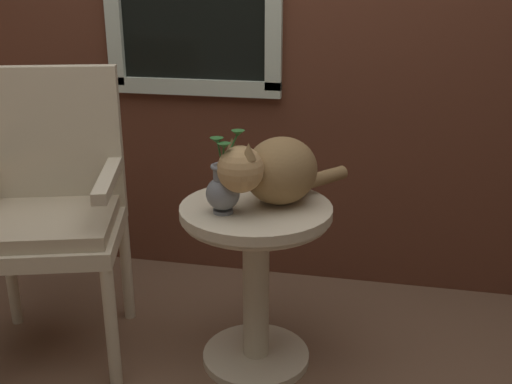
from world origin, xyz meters
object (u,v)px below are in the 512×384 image
at_px(wicker_chair, 50,200).
at_px(cat, 274,170).
at_px(pewter_vase_with_ivy, 223,188).
at_px(wicker_side_table, 256,256).

xyz_separation_m(wicker_chair, cat, (0.82, 0.05, 0.15)).
bearing_deg(wicker_chair, pewter_vase_with_ivy, -5.27).
bearing_deg(wicker_chair, wicker_side_table, 1.73).
xyz_separation_m(wicker_side_table, cat, (0.06, 0.03, 0.31)).
relative_size(wicker_chair, pewter_vase_with_ivy, 3.77).
distance_m(wicker_side_table, wicker_chair, 0.78).
xyz_separation_m(wicker_chair, pewter_vase_with_ivy, (0.67, -0.06, 0.12)).
bearing_deg(pewter_vase_with_ivy, wicker_side_table, 42.48).
bearing_deg(cat, pewter_vase_with_ivy, -143.89).
height_order(wicker_side_table, cat, cat).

